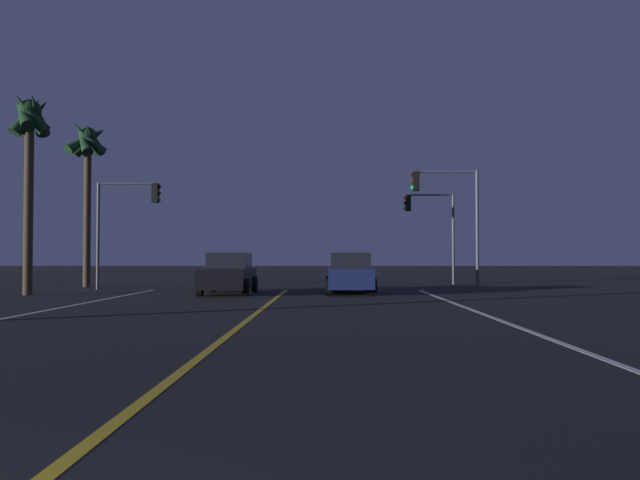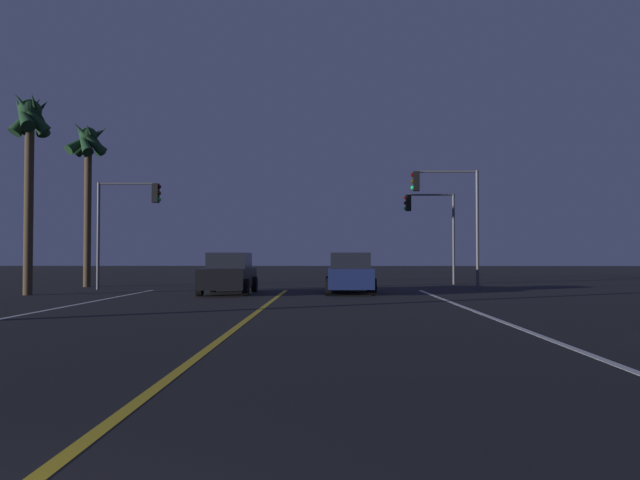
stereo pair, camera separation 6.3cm
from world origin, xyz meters
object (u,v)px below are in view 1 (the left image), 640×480
Objects in this scene: car_oncoming at (229,274)px; traffic_light_near_left at (129,210)px; street_lamp_right_near at (626,64)px; car_ahead_far at (350,274)px; traffic_light_far_right at (429,217)px; palm_tree_left_mid at (30,132)px; traffic_light_near_right at (446,201)px; palm_tree_left_far at (88,153)px.

car_oncoming is 6.78m from traffic_light_near_left.
street_lamp_right_near reaches higher than car_oncoming.
traffic_light_far_right is (4.65, 8.34, 2.91)m from car_ahead_far.
car_ahead_far is 0.86× the size of traffic_light_near_left.
traffic_light_far_right is at bearing 20.28° from traffic_light_near_left.
car_ahead_far is 0.50× the size of street_lamp_right_near.
palm_tree_left_mid is (-17.98, 12.15, 1.18)m from street_lamp_right_near.
palm_tree_left_mid reaches higher than traffic_light_far_right.
street_lamp_right_near is at bearing 37.60° from car_oncoming.
car_ahead_far is 11.01m from traffic_light_near_left.
car_ahead_far is 1.00× the size of car_oncoming.
traffic_light_near_right is 0.65× the size of palm_tree_left_far.
traffic_light_near_right is (9.55, 3.20, 3.29)m from car_oncoming.
palm_tree_left_mid is (-12.92, -1.28, 5.74)m from car_ahead_far.
palm_tree_left_mid is at bearing -123.13° from traffic_light_near_left.
street_lamp_right_near reaches higher than traffic_light_near_left.
palm_tree_left_far is at bearing 67.86° from car_ahead_far.
traffic_light_far_right is 20.24m from palm_tree_left_mid.
palm_tree_left_far is (-2.99, 2.53, 3.11)m from traffic_light_near_left.
car_oncoming is 0.50× the size of palm_tree_left_far.
palm_tree_left_far is (-8.21, 5.74, 6.02)m from car_oncoming.
traffic_light_near_left is (-14.77, 0.00, -0.37)m from traffic_light_near_right.
car_oncoming is 9.82m from palm_tree_left_mid.
car_ahead_far is 0.78× the size of traffic_light_near_right.
palm_tree_left_far reaches higher than traffic_light_far_right.
car_oncoming is 0.50× the size of street_lamp_right_near.
palm_tree_left_mid is at bearing 28.71° from traffic_light_far_right.
traffic_light_near_left is at bearing -121.53° from car_oncoming.
car_ahead_far is at bearing 60.84° from traffic_light_far_right.
palm_tree_left_mid is (-2.69, -4.13, 2.82)m from traffic_light_near_left.
street_lamp_right_near reaches higher than traffic_light_far_right.
car_oncoming is 11.68m from palm_tree_left_far.
street_lamp_right_near is (5.06, -13.43, 4.55)m from car_ahead_far.
palm_tree_left_far reaches higher than traffic_light_near_left.
car_ahead_far is 0.50× the size of palm_tree_left_far.
street_lamp_right_near is at bearing -159.37° from car_ahead_far.
palm_tree_left_mid is at bearing -83.33° from car_oncoming.
palm_tree_left_far reaches higher than car_oncoming.
car_ahead_far and car_oncoming have the same top height.
palm_tree_left_far is at bearing -8.12° from traffic_light_near_right.
palm_tree_left_mid is (-17.58, -9.63, 2.83)m from traffic_light_far_right.
traffic_light_near_right reaches higher than car_oncoming.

